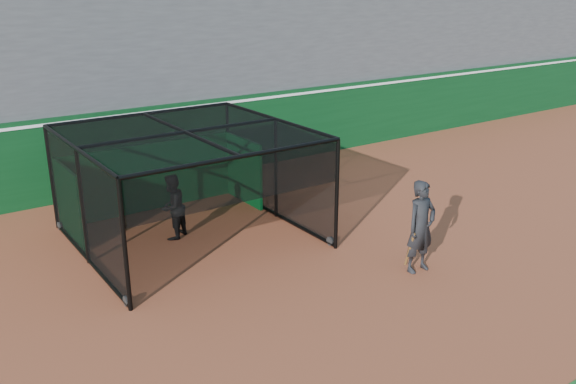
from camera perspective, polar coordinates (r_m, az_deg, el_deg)
ground at (r=13.12m, az=2.68°, el=-8.69°), size 120.00×120.00×0.00m
outfield_wall at (r=19.66m, az=-12.48°, el=4.44°), size 50.00×0.50×2.50m
grandstand at (r=22.66m, az=-16.89°, el=14.17°), size 50.00×7.85×8.95m
batting_cage at (r=15.14m, az=-9.34°, el=0.54°), size 5.25×5.27×2.72m
batter at (r=15.36m, az=-10.79°, el=-1.37°), size 1.02×0.97×1.66m
on_deck_player at (r=13.63m, az=12.33°, el=-3.20°), size 0.77×0.51×2.09m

